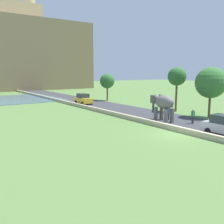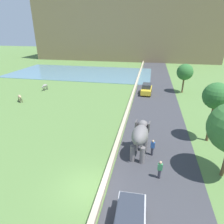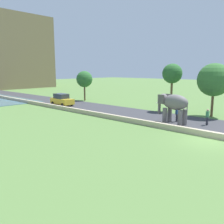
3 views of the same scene
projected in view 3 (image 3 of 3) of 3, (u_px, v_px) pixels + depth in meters
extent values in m
plane|color=#567A3D|center=(207.00, 141.00, 18.08)|extent=(220.00, 220.00, 0.00)
cube|color=#38383D|center=(84.00, 106.00, 35.03)|extent=(7.00, 120.00, 0.06)
cube|color=tan|center=(72.00, 110.00, 30.90)|extent=(0.40, 110.00, 0.50)
ellipsoid|color=slate|center=(175.00, 102.00, 23.20)|extent=(1.67, 2.83, 1.50)
cylinder|color=slate|center=(165.00, 116.00, 23.82)|extent=(0.44, 0.44, 1.60)
cylinder|color=slate|center=(170.00, 115.00, 24.37)|extent=(0.44, 0.44, 1.60)
cylinder|color=slate|center=(180.00, 119.00, 22.53)|extent=(0.44, 0.44, 1.60)
cylinder|color=slate|center=(185.00, 117.00, 23.08)|extent=(0.44, 0.44, 1.60)
ellipsoid|color=slate|center=(163.00, 99.00, 24.21)|extent=(1.09, 1.00, 1.10)
cube|color=#504C4C|center=(161.00, 99.00, 23.71)|extent=(0.19, 0.71, 0.90)
cube|color=#504C4C|center=(168.00, 98.00, 24.50)|extent=(0.19, 0.71, 0.90)
cylinder|color=slate|center=(159.00, 107.00, 24.72)|extent=(0.28, 0.28, 1.50)
cone|color=silver|center=(159.00, 103.00, 24.44)|extent=(0.18, 0.57, 0.17)
cone|color=silver|center=(161.00, 103.00, 24.73)|extent=(0.18, 0.57, 0.17)
cylinder|color=#504C4C|center=(187.00, 107.00, 22.29)|extent=(0.08, 0.08, 0.90)
cylinder|color=#33333D|center=(177.00, 118.00, 24.61)|extent=(0.22, 0.22, 0.85)
cube|color=#2D569E|center=(177.00, 111.00, 24.48)|extent=(0.36, 0.22, 0.56)
sphere|color=tan|center=(177.00, 108.00, 24.41)|extent=(0.22, 0.22, 0.22)
cylinder|color=#33333D|center=(207.00, 121.00, 23.07)|extent=(0.22, 0.22, 0.85)
cube|color=#388451|center=(208.00, 114.00, 22.95)|extent=(0.36, 0.22, 0.56)
sphere|color=tan|center=(208.00, 110.00, 22.88)|extent=(0.22, 0.22, 0.22)
cube|color=gold|center=(62.00, 101.00, 35.86)|extent=(1.85, 4.06, 0.80)
cube|color=#2D333D|center=(61.00, 96.00, 35.87)|extent=(1.53, 2.25, 0.70)
cylinder|color=black|center=(72.00, 104.00, 35.59)|extent=(0.20, 0.61, 0.60)
cylinder|color=black|center=(63.00, 105.00, 34.47)|extent=(0.20, 0.61, 0.60)
cylinder|color=black|center=(62.00, 102.00, 37.40)|extent=(0.20, 0.61, 0.60)
cylinder|color=black|center=(53.00, 103.00, 36.27)|extent=(0.20, 0.61, 0.60)
cylinder|color=brown|center=(171.00, 96.00, 30.87)|extent=(0.28, 0.28, 3.99)
sphere|color=#2D662D|center=(172.00, 74.00, 30.36)|extent=(2.52, 2.52, 2.52)
cylinder|color=brown|center=(85.00, 93.00, 41.75)|extent=(0.28, 0.28, 2.76)
sphere|color=#2D662D|center=(84.00, 79.00, 41.34)|extent=(2.80, 2.80, 2.80)
cylinder|color=brown|center=(212.00, 104.00, 27.35)|extent=(0.28, 0.28, 2.93)
sphere|color=#387033|center=(214.00, 80.00, 26.87)|extent=(3.73, 3.73, 3.73)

